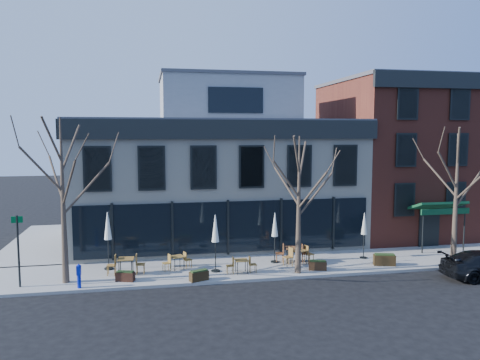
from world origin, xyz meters
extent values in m
plane|color=black|center=(0.00, 0.00, 0.00)|extent=(120.00, 120.00, 0.00)
cube|color=gray|center=(3.25, -2.15, 0.07)|extent=(33.50, 4.70, 0.15)
cube|color=gray|center=(-11.25, 6.00, 0.07)|extent=(4.50, 12.00, 0.15)
cube|color=silver|center=(0.00, 5.00, 4.00)|extent=(18.00, 10.00, 8.00)
cube|color=#47474C|center=(0.00, 5.00, 8.05)|extent=(18.30, 10.30, 0.30)
cube|color=black|center=(0.00, -0.12, 7.55)|extent=(18.30, 0.25, 1.10)
cube|color=black|center=(-9.12, 5.00, 7.55)|extent=(0.25, 10.30, 1.10)
cube|color=black|center=(0.00, -0.06, 1.90)|extent=(17.20, 0.12, 3.00)
cube|color=black|center=(-9.06, 4.00, 1.90)|extent=(0.12, 7.50, 3.00)
cube|color=gray|center=(1.00, 6.00, 9.60)|extent=(9.00, 6.50, 3.00)
cube|color=maroon|center=(13.00, 5.00, 5.50)|extent=(8.00, 10.00, 11.00)
cube|color=#47474C|center=(13.00, 5.00, 11.05)|extent=(8.20, 10.20, 0.25)
cube|color=black|center=(13.00, -0.12, 10.60)|extent=(8.20, 0.25, 1.00)
cube|color=#0D3C20|center=(13.00, -0.85, 2.90)|extent=(3.20, 1.66, 0.67)
cube|color=black|center=(13.00, -0.05, 1.25)|extent=(1.40, 0.10, 2.50)
cone|color=#382B21|center=(-8.50, -3.20, 4.11)|extent=(0.34, 0.34, 7.92)
cylinder|color=#382B21|center=(-7.43, -3.01, 4.68)|extent=(2.23, 0.50, 2.48)
cylinder|color=#382B21|center=(-8.95, -2.23, 5.14)|extent=(1.03, 2.05, 2.14)
cylinder|color=#382B21|center=(-9.34, -3.51, 5.65)|extent=(1.80, 0.75, 2.21)
cylinder|color=#382B21|center=(-8.05, -4.16, 5.05)|extent=(1.03, 2.04, 2.28)
cone|color=#382B21|center=(3.00, -3.90, 3.67)|extent=(0.34, 0.34, 7.04)
cylinder|color=#382B21|center=(3.95, -3.73, 4.18)|extent=(2.00, 0.46, 2.21)
cylinder|color=#382B21|center=(2.60, -3.04, 4.59)|extent=(0.93, 1.84, 1.91)
cylinder|color=#382B21|center=(2.25, -4.17, 5.04)|extent=(1.61, 0.68, 1.97)
cylinder|color=#382B21|center=(3.40, -4.76, 4.51)|extent=(0.93, 1.83, 2.03)
cone|color=#382B21|center=(12.00, -3.90, 3.89)|extent=(0.34, 0.34, 7.48)
cylinder|color=#382B21|center=(13.01, -3.72, 4.43)|extent=(2.12, 0.48, 2.35)
cylinder|color=#382B21|center=(11.57, -2.99, 4.86)|extent=(0.98, 1.94, 2.03)
cylinder|color=#382B21|center=(11.20, -4.19, 5.35)|extent=(1.71, 0.71, 2.09)
cylinder|color=#382B21|center=(12.42, -4.81, 4.78)|extent=(0.98, 1.94, 2.16)
cylinder|color=black|center=(-10.50, -3.50, 1.85)|extent=(0.10, 0.10, 3.40)
cube|color=#005926|center=(-10.50, -3.50, 3.35)|extent=(0.50, 0.04, 0.30)
cylinder|color=#0D1DAC|center=(-7.75, -4.20, 0.46)|extent=(0.18, 0.18, 0.62)
cube|color=#0D1DAC|center=(-7.75, -4.20, 0.99)|extent=(0.21, 0.18, 0.44)
cone|color=#0D1DAC|center=(-7.75, -4.20, 1.25)|extent=(0.23, 0.23, 0.11)
cube|color=brown|center=(-5.70, -2.48, 0.96)|extent=(0.83, 0.83, 0.04)
cylinder|color=black|center=(-6.03, -2.77, 0.55)|extent=(0.04, 0.04, 0.80)
cylinder|color=black|center=(-5.41, -2.81, 0.55)|extent=(0.04, 0.04, 0.80)
cylinder|color=black|center=(-5.99, -2.14, 0.55)|extent=(0.04, 0.04, 0.80)
cylinder|color=black|center=(-5.36, -2.19, 0.55)|extent=(0.04, 0.04, 0.80)
cube|color=brown|center=(-3.07, -2.06, 0.84)|extent=(0.84, 0.84, 0.04)
cylinder|color=black|center=(-3.23, -2.39, 0.49)|extent=(0.04, 0.04, 0.68)
cylinder|color=black|center=(-2.73, -2.21, 0.49)|extent=(0.04, 0.04, 0.68)
cylinder|color=black|center=(-3.41, -1.90, 0.49)|extent=(0.04, 0.04, 0.68)
cylinder|color=black|center=(-2.91, -1.72, 0.49)|extent=(0.04, 0.04, 0.68)
cube|color=brown|center=(0.13, -3.39, 0.82)|extent=(0.65, 0.65, 0.04)
cylinder|color=black|center=(-0.13, -3.65, 0.48)|extent=(0.04, 0.04, 0.66)
cylinder|color=black|center=(0.39, -3.64, 0.48)|extent=(0.04, 0.04, 0.66)
cylinder|color=black|center=(-0.13, -3.13, 0.48)|extent=(0.04, 0.04, 0.66)
cylinder|color=black|center=(0.38, -3.13, 0.48)|extent=(0.04, 0.04, 0.66)
cube|color=brown|center=(3.34, -1.96, 0.96)|extent=(0.93, 0.93, 0.04)
cylinder|color=black|center=(2.97, -2.20, 0.55)|extent=(0.04, 0.04, 0.80)
cylinder|color=black|center=(3.58, -2.33, 0.55)|extent=(0.04, 0.04, 0.80)
cylinder|color=black|center=(3.10, -1.59, 0.55)|extent=(0.04, 0.04, 0.80)
cylinder|color=black|center=(3.71, -1.72, 0.55)|extent=(0.04, 0.04, 0.80)
cube|color=brown|center=(3.53, -2.41, 0.94)|extent=(0.93, 0.93, 0.04)
cylinder|color=black|center=(3.33, -2.79, 0.54)|extent=(0.04, 0.04, 0.77)
cylinder|color=black|center=(3.90, -2.62, 0.54)|extent=(0.04, 0.04, 0.77)
cylinder|color=black|center=(3.16, -2.21, 0.54)|extent=(0.04, 0.04, 0.77)
cylinder|color=black|center=(3.74, -2.04, 0.54)|extent=(0.04, 0.04, 0.77)
cylinder|color=black|center=(-6.63, -1.34, 0.18)|extent=(0.49, 0.49, 0.07)
cylinder|color=black|center=(-6.63, -1.34, 1.37)|extent=(0.06, 0.06, 2.44)
cone|color=silver|center=(-6.63, -1.34, 2.48)|extent=(0.40, 0.40, 1.44)
cylinder|color=black|center=(-1.15, -2.85, 0.18)|extent=(0.48, 0.48, 0.07)
cylinder|color=black|center=(-1.15, -2.85, 1.35)|extent=(0.05, 0.05, 2.39)
cone|color=silver|center=(-1.15, -2.85, 2.43)|extent=(0.39, 0.39, 1.41)
cylinder|color=black|center=(2.34, -1.78, 0.18)|extent=(0.45, 0.45, 0.06)
cylinder|color=black|center=(2.34, -1.78, 1.27)|extent=(0.05, 0.05, 2.24)
cone|color=silver|center=(2.34, -1.78, 2.29)|extent=(0.37, 0.37, 1.32)
cylinder|color=black|center=(7.61, -1.93, 0.18)|extent=(0.42, 0.42, 0.06)
cylinder|color=black|center=(7.61, -1.93, 1.21)|extent=(0.05, 0.05, 2.12)
cone|color=beige|center=(7.61, -1.93, 2.17)|extent=(0.35, 0.35, 1.25)
cube|color=black|center=(-5.69, -3.57, 0.37)|extent=(0.96, 0.64, 0.45)
cube|color=#1E3314|center=(-5.69, -3.57, 0.61)|extent=(0.85, 0.54, 0.07)
cube|color=black|center=(-2.16, -4.20, 0.38)|extent=(1.00, 0.70, 0.47)
cube|color=#1E3314|center=(-2.16, -4.20, 0.63)|extent=(0.89, 0.59, 0.07)
cube|color=#321E10|center=(4.17, -3.64, 0.38)|extent=(0.99, 0.61, 0.46)
cube|color=#1E3314|center=(4.17, -3.64, 0.63)|extent=(0.88, 0.52, 0.07)
cube|color=black|center=(8.07, -3.51, 0.44)|extent=(1.23, 0.76, 0.57)
cube|color=#1E3314|center=(8.07, -3.51, 0.75)|extent=(1.09, 0.64, 0.09)
camera|label=1|loc=(-4.56, -26.42, 7.31)|focal=35.00mm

